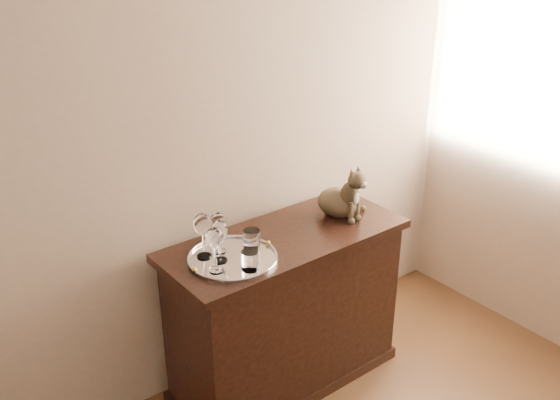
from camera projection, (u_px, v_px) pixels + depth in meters
The scene contains 10 objects.
wall_back at pixel (129, 145), 2.62m from camera, with size 4.00×0.10×2.70m, color tan.
sideboard at pixel (285, 311), 3.12m from camera, with size 1.20×0.50×0.85m, color black, non-canonical shape.
tray at pixel (233, 259), 2.74m from camera, with size 0.40×0.40×0.01m, color silver.
wine_glass_a at pixel (203, 235), 2.71m from camera, with size 0.08×0.08×0.21m, color silver, non-canonical shape.
wine_glass_b at pixel (219, 232), 2.75m from camera, with size 0.07×0.07×0.19m, color white, non-canonical shape.
wine_glass_c at pixel (215, 249), 2.60m from camera, with size 0.08×0.08×0.20m, color white, non-canonical shape.
wine_glass_d at pixel (220, 241), 2.68m from camera, with size 0.07×0.07×0.20m, color silver, non-canonical shape.
tumbler_b at pixel (250, 260), 2.63m from camera, with size 0.08×0.08×0.09m, color silver.
tumbler_c at pixel (252, 239), 2.81m from camera, with size 0.08×0.08×0.09m, color silver.
cat at pixel (339, 189), 3.09m from camera, with size 0.28×0.26×0.28m, color brown, non-canonical shape.
Camera 1 is at (-1.02, -0.09, 2.23)m, focal length 40.00 mm.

